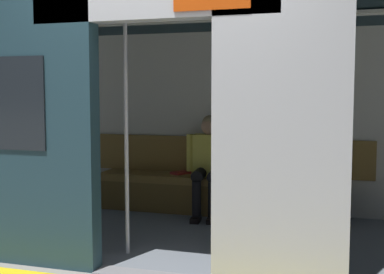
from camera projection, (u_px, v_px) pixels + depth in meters
name	position (u px, v px, depth m)	size (l,w,h in m)	color
train_car	(189.00, 86.00, 4.89)	(6.40, 2.61, 2.30)	#ADAFB5
bench_seat	(218.00, 186.00, 5.89)	(2.98, 0.44, 0.45)	olive
person_seated	(209.00, 159.00, 5.84)	(0.55, 0.70, 1.18)	#D8CC4C
handbag	(251.00, 171.00, 5.80)	(0.26, 0.15, 0.17)	brown
book	(181.00, 173.00, 6.11)	(0.15, 0.22, 0.03)	#B22D2D
grab_pole_door	(126.00, 134.00, 4.38)	(0.04, 0.04, 2.16)	silver
grab_pole_far	(224.00, 135.00, 4.25)	(0.04, 0.04, 2.16)	silver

